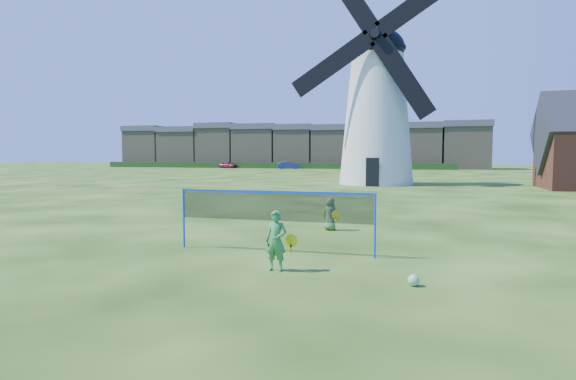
{
  "coord_description": "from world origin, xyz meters",
  "views": [
    {
      "loc": [
        3.66,
        -11.79,
        2.47
      ],
      "look_at": [
        0.2,
        0.5,
        1.5
      ],
      "focal_mm": 29.76,
      "sensor_mm": 36.0,
      "label": 1
    }
  ],
  "objects_px": {
    "player_girl": "(276,241)",
    "car_left": "(228,165)",
    "car_right": "(289,165)",
    "play_ball": "(414,280)",
    "badminton_net": "(274,207)",
    "windmill": "(377,107)",
    "player_boy": "(330,214)"
  },
  "relations": [
    {
      "from": "player_boy",
      "to": "car_left",
      "type": "bearing_deg",
      "value": -50.03
    },
    {
      "from": "player_girl",
      "to": "car_right",
      "type": "relative_size",
      "value": 0.34
    },
    {
      "from": "player_girl",
      "to": "player_boy",
      "type": "distance_m",
      "value": 5.64
    },
    {
      "from": "windmill",
      "to": "car_right",
      "type": "distance_m",
      "value": 39.71
    },
    {
      "from": "play_ball",
      "to": "car_right",
      "type": "xyz_separation_m",
      "value": [
        -20.78,
        65.65,
        0.52
      ]
    },
    {
      "from": "badminton_net",
      "to": "car_left",
      "type": "xyz_separation_m",
      "value": [
        -28.91,
        65.55,
        -0.58
      ]
    },
    {
      "from": "badminton_net",
      "to": "car_right",
      "type": "relative_size",
      "value": 1.32
    },
    {
      "from": "play_ball",
      "to": "car_left",
      "type": "height_order",
      "value": "car_left"
    },
    {
      "from": "play_ball",
      "to": "player_boy",
      "type": "bearing_deg",
      "value": 114.18
    },
    {
      "from": "windmill",
      "to": "car_right",
      "type": "relative_size",
      "value": 4.71
    },
    {
      "from": "car_left",
      "to": "car_right",
      "type": "distance_m",
      "value": 11.76
    },
    {
      "from": "windmill",
      "to": "player_girl",
      "type": "bearing_deg",
      "value": -88.65
    },
    {
      "from": "play_ball",
      "to": "car_right",
      "type": "distance_m",
      "value": 68.86
    },
    {
      "from": "windmill",
      "to": "play_ball",
      "type": "xyz_separation_m",
      "value": [
        3.52,
        -30.33,
        -6.15
      ]
    },
    {
      "from": "player_girl",
      "to": "player_boy",
      "type": "xyz_separation_m",
      "value": [
        0.1,
        5.64,
        -0.11
      ]
    },
    {
      "from": "badminton_net",
      "to": "player_boy",
      "type": "distance_m",
      "value": 3.94
    },
    {
      "from": "windmill",
      "to": "car_left",
      "type": "distance_m",
      "value": 47.6
    },
    {
      "from": "windmill",
      "to": "badminton_net",
      "type": "bearing_deg",
      "value": -89.82
    },
    {
      "from": "windmill",
      "to": "player_boy",
      "type": "relative_size",
      "value": 17.06
    },
    {
      "from": "car_left",
      "to": "badminton_net",
      "type": "bearing_deg",
      "value": -144.73
    },
    {
      "from": "windmill",
      "to": "player_boy",
      "type": "height_order",
      "value": "windmill"
    },
    {
      "from": "player_boy",
      "to": "windmill",
      "type": "bearing_deg",
      "value": -73.79
    },
    {
      "from": "play_ball",
      "to": "car_left",
      "type": "distance_m",
      "value": 75.1
    },
    {
      "from": "badminton_net",
      "to": "car_left",
      "type": "bearing_deg",
      "value": 113.8
    },
    {
      "from": "windmill",
      "to": "car_left",
      "type": "bearing_deg",
      "value": 127.58
    },
    {
      "from": "badminton_net",
      "to": "car_right",
      "type": "xyz_separation_m",
      "value": [
        -17.35,
        63.42,
        -0.51
      ]
    },
    {
      "from": "play_ball",
      "to": "badminton_net",
      "type": "bearing_deg",
      "value": 147.02
    },
    {
      "from": "player_boy",
      "to": "car_right",
      "type": "height_order",
      "value": "car_right"
    },
    {
      "from": "player_girl",
      "to": "car_left",
      "type": "bearing_deg",
      "value": 119.04
    },
    {
      "from": "badminton_net",
      "to": "windmill",
      "type": "bearing_deg",
      "value": 90.18
    },
    {
      "from": "badminton_net",
      "to": "play_ball",
      "type": "bearing_deg",
      "value": -32.98
    },
    {
      "from": "player_girl",
      "to": "play_ball",
      "type": "relative_size",
      "value": 5.84
    }
  ]
}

